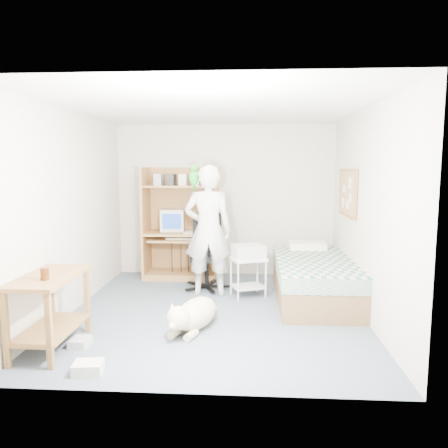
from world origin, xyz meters
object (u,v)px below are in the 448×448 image
person (208,230)px  dog (194,314)px  side_desk (50,301)px  bed (314,279)px  computer_hutch (182,228)px  printer_cart (248,271)px  office_chair (207,262)px

person → dog: 1.59m
side_desk → person: person is taller
bed → side_desk: side_desk is taller
computer_hutch → printer_cart: (1.10, -1.02, -0.45)m
side_desk → printer_cart: side_desk is taller
computer_hutch → office_chair: size_ratio=1.63×
bed → person: 1.61m
computer_hutch → person: bearing=-60.6°
person → dog: (-0.03, -1.41, -0.74)m
computer_hutch → person: 1.09m
dog → printer_cart: printer_cart is taller
bed → person: (-1.47, 0.18, 0.63)m
side_desk → printer_cart: 2.74m
office_chair → computer_hutch: bearing=123.7°
person → office_chair: bearing=-83.6°
computer_hutch → office_chair: 0.90m
bed → printer_cart: (-0.90, 0.10, 0.08)m
person → printer_cart: 0.80m
bed → office_chair: 1.60m
computer_hutch → printer_cart: size_ratio=3.21×
person → printer_cart: (0.57, -0.08, -0.55)m
computer_hutch → side_desk: (-0.85, -2.94, -0.33)m
dog → printer_cart: bearing=85.3°
computer_hutch → side_desk: bearing=-106.1°
dog → computer_hutch: bearing=121.5°
side_desk → person: size_ratio=0.54×
computer_hutch → dog: (0.51, -2.35, -0.64)m
office_chair → dog: size_ratio=1.04×
side_desk → computer_hutch: bearing=73.9°
side_desk → office_chair: 2.66m
computer_hutch → person: (0.53, -0.94, 0.10)m
bed → printer_cart: bearing=173.7°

